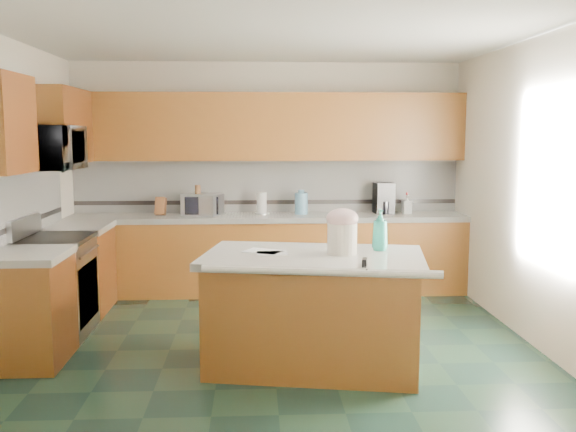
{
  "coord_description": "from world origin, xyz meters",
  "views": [
    {
      "loc": [
        -0.15,
        -5.41,
        1.87
      ],
      "look_at": [
        0.15,
        0.35,
        1.12
      ],
      "focal_mm": 40.0,
      "sensor_mm": 36.0,
      "label": 1
    }
  ],
  "objects": [
    {
      "name": "coffee_maker",
      "position": [
        1.38,
        2.08,
        1.1
      ],
      "size": [
        0.23,
        0.25,
        0.37
      ],
      "primitive_type": "cube",
      "rotation": [
        0.0,
        0.0,
        0.07
      ],
      "color": "black",
      "rests_on": "back_countertop"
    },
    {
      "name": "toaster_oven",
      "position": [
        -0.76,
        2.05,
        1.04
      ],
      "size": [
        0.5,
        0.43,
        0.24
      ],
      "primitive_type": "cube",
      "rotation": [
        0.0,
        0.0,
        -0.42
      ],
      "color": "#B7B7BC",
      "rests_on": "back_countertop"
    },
    {
      "name": "left_accent_band",
      "position": [
        -2.28,
        0.55,
        1.04
      ],
      "size": [
        0.01,
        2.3,
        0.05
      ],
      "primitive_type": "cube",
      "color": "black",
      "rests_on": "wall_left"
    },
    {
      "name": "utensil_crock",
      "position": [
        -0.82,
        2.08,
        0.99
      ],
      "size": [
        0.11,
        0.11,
        0.14
      ],
      "primitive_type": "cylinder",
      "color": "black",
      "rests_on": "back_countertop"
    },
    {
      "name": "treat_jar_lid",
      "position": [
        0.54,
        -0.46,
        1.2
      ],
      "size": [
        0.25,
        0.25,
        0.16
      ],
      "primitive_type": "ellipsoid",
      "color": "beige",
      "rests_on": "treat_jar"
    },
    {
      "name": "back_backsplash",
      "position": [
        0.0,
        2.29,
        1.24
      ],
      "size": [
        4.6,
        0.02,
        0.63
      ],
      "primitive_type": "cube",
      "color": "silver",
      "rests_on": "back_countertop"
    },
    {
      "name": "left_counter_rear",
      "position": [
        -2.0,
        1.29,
        0.89
      ],
      "size": [
        0.64,
        0.82,
        0.06
      ],
      "primitive_type": "cube",
      "color": "white",
      "rests_on": "left_base_cab_rear"
    },
    {
      "name": "soap_bottle_back",
      "position": [
        1.65,
        2.05,
        1.03
      ],
      "size": [
        0.12,
        0.12,
        0.22
      ],
      "primitive_type": "imported",
      "rotation": [
        0.0,
        0.0,
        0.17
      ],
      "color": "white",
      "rests_on": "back_countertop"
    },
    {
      "name": "coffee_carafe",
      "position": [
        1.38,
        2.03,
        1.0
      ],
      "size": [
        0.15,
        0.15,
        0.15
      ],
      "primitive_type": "cylinder",
      "color": "black",
      "rests_on": "back_countertop"
    },
    {
      "name": "paper_sheet_b",
      "position": [
        -0.08,
        -0.32,
        0.92
      ],
      "size": [
        0.36,
        0.33,
        0.0
      ],
      "primitive_type": "cube",
      "rotation": [
        0.0,
        0.0,
        -0.48
      ],
      "color": "white",
      "rests_on": "island_top"
    },
    {
      "name": "knife_block",
      "position": [
        -1.25,
        2.05,
        1.02
      ],
      "size": [
        0.13,
        0.17,
        0.22
      ],
      "primitive_type": "cube",
      "rotation": [
        -0.31,
        0.0,
        -0.15
      ],
      "color": "#472814",
      "rests_on": "back_countertop"
    },
    {
      "name": "soap_bottle_island",
      "position": [
        0.86,
        -0.32,
        1.09
      ],
      "size": [
        0.14,
        0.14,
        0.34
      ],
      "primitive_type": "imported",
      "rotation": [
        0.0,
        0.0,
        0.05
      ],
      "color": "teal",
      "rests_on": "island_top"
    },
    {
      "name": "range_cooktop",
      "position": [
        -2.0,
        0.5,
        0.9
      ],
      "size": [
        0.62,
        0.78,
        0.04
      ],
      "primitive_type": "cube",
      "color": "black",
      "rests_on": "range_body"
    },
    {
      "name": "range_body",
      "position": [
        -2.0,
        0.5,
        0.44
      ],
      "size": [
        0.6,
        0.76,
        0.88
      ],
      "primitive_type": "cube",
      "color": "#B7B7BC",
      "rests_on": "ground"
    },
    {
      "name": "left_upper_cab_rear",
      "position": [
        -2.13,
        1.42,
        1.94
      ],
      "size": [
        0.33,
        1.09,
        0.78
      ],
      "primitive_type": "cube",
      "color": "#3C1909",
      "rests_on": "wall_left"
    },
    {
      "name": "left_upper_cab_front",
      "position": [
        -2.13,
        -0.24,
        1.94
      ],
      "size": [
        0.33,
        0.72,
        0.78
      ],
      "primitive_type": "cube",
      "color": "#3C1909",
      "rests_on": "wall_left"
    },
    {
      "name": "paper_sheet_a",
      "position": [
        -0.01,
        -0.41,
        0.92
      ],
      "size": [
        0.25,
        0.19,
        0.0
      ],
      "primitive_type": "cube",
      "rotation": [
        0.0,
        0.0,
        0.02
      ],
      "color": "white",
      "rests_on": "island_top"
    },
    {
      "name": "ceiling",
      "position": [
        0.0,
        0.0,
        2.7
      ],
      "size": [
        4.6,
        4.6,
        0.0
      ],
      "primitive_type": "plane",
      "color": "white",
      "rests_on": "ground"
    },
    {
      "name": "island_top",
      "position": [
        0.31,
        -0.45,
        0.89
      ],
      "size": [
        1.88,
        1.32,
        0.06
      ],
      "primitive_type": "cube",
      "rotation": [
        0.0,
        0.0,
        -0.18
      ],
      "color": "white",
      "rests_on": "island_base"
    },
    {
      "name": "treat_jar_knob",
      "position": [
        0.54,
        -0.46,
        1.26
      ],
      "size": [
        0.08,
        0.03,
        0.03
      ],
      "primitive_type": "cylinder",
      "rotation": [
        0.0,
        1.57,
        0.0
      ],
      "color": "tan",
      "rests_on": "treat_jar_lid"
    },
    {
      "name": "treat_jar",
      "position": [
        0.54,
        -0.46,
        1.04
      ],
      "size": [
        0.25,
        0.25,
        0.25
      ],
      "primitive_type": "cylinder",
      "rotation": [
        0.0,
        0.0,
        0.06
      ],
      "color": "white",
      "rests_on": "island_top"
    },
    {
      "name": "paper_towel",
      "position": [
        -0.07,
        2.1,
        1.05
      ],
      "size": [
        0.11,
        0.11,
        0.25
      ],
      "primitive_type": "cylinder",
      "color": "white",
      "rests_on": "back_countertop"
    },
    {
      "name": "toaster_oven_door",
      "position": [
        -0.76,
        1.91,
        1.04
      ],
      "size": [
        0.38,
        0.01,
        0.2
      ],
      "primitive_type": "cube",
      "color": "black",
      "rests_on": "toaster_oven"
    },
    {
      "name": "range_oven_door",
      "position": [
        -1.71,
        0.5,
        0.4
      ],
      "size": [
        0.02,
        0.68,
        0.55
      ],
      "primitive_type": "cube",
      "color": "black",
      "rests_on": "range_body"
    },
    {
      "name": "island_bullnose",
      "position": [
        0.31,
        -0.96,
        0.89
      ],
      "size": [
        1.7,
        0.37,
        0.06
      ],
      "primitive_type": "cylinder",
      "rotation": [
        0.0,
        1.57,
        -0.18
      ],
      "color": "white",
      "rests_on": "island_base"
    },
    {
      "name": "left_counter_front",
      "position": [
        -2.0,
        -0.24,
        0.89
      ],
      "size": [
        0.64,
        0.72,
        0.06
      ],
      "primitive_type": "cube",
      "color": "white",
      "rests_on": "left_base_cab_front"
    },
    {
      "name": "microwave",
      "position": [
        -2.0,
        0.5,
        1.73
      ],
      "size": [
        0.5,
        0.73,
        0.41
      ],
      "primitive_type": "imported",
      "rotation": [
        0.0,
        0.0,
        1.57
      ],
      "color": "#B7B7BC",
      "rests_on": "wall_left"
    },
    {
      "name": "wall_back",
      "position": [
        0.0,
        2.32,
        1.35
      ],
      "size": [
        4.6,
        0.04,
        2.7
      ],
      "primitive_type": "cube",
      "color": "white",
      "rests_on": "ground"
    },
    {
      "name": "utensil_bundle",
      "position": [
        -0.82,
        2.08,
        1.16
      ],
      "size": [
        0.07,
        0.07,
        0.21
      ],
      "primitive_type": "cylinder",
      "color": "#472814",
      "rests_on": "utensil_crock"
    },
    {
      "name": "wall_front",
      "position": [
        0.0,
        -2.32,
        1.35
      ],
      "size": [
        4.6,
        0.04,
        2.7
      ],
      "primitive_type": "cube",
      "color": "white",
      "rests_on": "ground"
    },
    {
      "name": "treat_jar_knob_end_l",
      "position": [
        0.49,
        -0.46,
        1.26
      ],
      "size": [
        0.04,
        0.04,
        0.04
      ],
      "primitive_type": "sphere",
      "color": "tan",
      "rests_on": "treat_jar_lid"
    },
    {
      "name": "paper_towel_base",
      "position": [
        -0.07,
        2.1,
        0.93
      ],
      "size": [
        0.17,
        0.17,
        0.01
      ],
      "primitive_type": "cylinder",
      "color": "#B7B7BC",
      "rests_on": "back_countertop"
    },
    {
      "name": "water_jug_neck",
      "position": [
        0.39,
        2.06,
        1.19
      ],
      "size": [
        0.07,
        0.07,
        0.04
      ],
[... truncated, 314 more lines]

